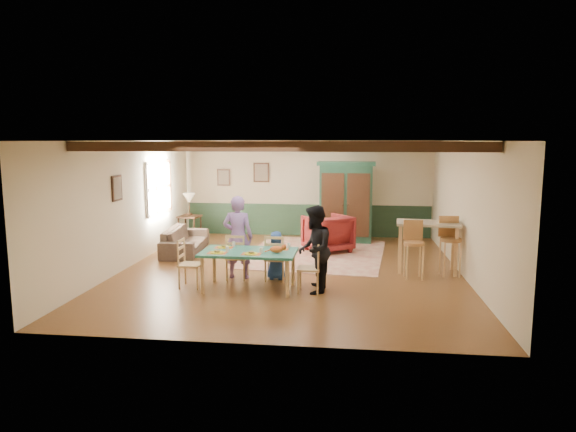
# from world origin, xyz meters

# --- Properties ---
(floor) EXTENTS (8.00, 8.00, 0.00)m
(floor) POSITION_xyz_m (0.00, 0.00, 0.00)
(floor) COLOR #5A3419
(floor) RESTS_ON ground
(wall_back) EXTENTS (7.00, 0.02, 2.70)m
(wall_back) POSITION_xyz_m (0.00, 4.00, 1.35)
(wall_back) COLOR beige
(wall_back) RESTS_ON floor
(wall_left) EXTENTS (0.02, 8.00, 2.70)m
(wall_left) POSITION_xyz_m (-3.50, 0.00, 1.35)
(wall_left) COLOR beige
(wall_left) RESTS_ON floor
(wall_right) EXTENTS (0.02, 8.00, 2.70)m
(wall_right) POSITION_xyz_m (3.50, 0.00, 1.35)
(wall_right) COLOR beige
(wall_right) RESTS_ON floor
(ceiling) EXTENTS (7.00, 8.00, 0.02)m
(ceiling) POSITION_xyz_m (0.00, 0.00, 2.70)
(ceiling) COLOR silver
(ceiling) RESTS_ON wall_back
(wainscot_back) EXTENTS (6.95, 0.03, 0.90)m
(wainscot_back) POSITION_xyz_m (0.00, 3.98, 0.45)
(wainscot_back) COLOR #1B3220
(wainscot_back) RESTS_ON floor
(ceiling_beam_front) EXTENTS (6.95, 0.16, 0.16)m
(ceiling_beam_front) POSITION_xyz_m (0.00, -2.30, 2.61)
(ceiling_beam_front) COLOR black
(ceiling_beam_front) RESTS_ON ceiling
(ceiling_beam_mid) EXTENTS (6.95, 0.16, 0.16)m
(ceiling_beam_mid) POSITION_xyz_m (0.00, 0.40, 2.61)
(ceiling_beam_mid) COLOR black
(ceiling_beam_mid) RESTS_ON ceiling
(ceiling_beam_back) EXTENTS (6.95, 0.16, 0.16)m
(ceiling_beam_back) POSITION_xyz_m (0.00, 3.00, 2.61)
(ceiling_beam_back) COLOR black
(ceiling_beam_back) RESTS_ON ceiling
(window_left) EXTENTS (0.06, 1.60, 1.30)m
(window_left) POSITION_xyz_m (-3.47, 1.70, 1.55)
(window_left) COLOR white
(window_left) RESTS_ON wall_left
(picture_left_wall) EXTENTS (0.04, 0.42, 0.52)m
(picture_left_wall) POSITION_xyz_m (-3.47, -0.60, 1.75)
(picture_left_wall) COLOR gray
(picture_left_wall) RESTS_ON wall_left
(picture_back_a) EXTENTS (0.45, 0.04, 0.55)m
(picture_back_a) POSITION_xyz_m (-1.30, 3.97, 1.80)
(picture_back_a) COLOR gray
(picture_back_a) RESTS_ON wall_back
(picture_back_b) EXTENTS (0.38, 0.04, 0.48)m
(picture_back_b) POSITION_xyz_m (-2.40, 3.97, 1.65)
(picture_back_b) COLOR gray
(picture_back_b) RESTS_ON wall_back
(dining_table) EXTENTS (1.73, 0.98, 0.72)m
(dining_table) POSITION_xyz_m (-0.59, -1.50, 0.36)
(dining_table) COLOR #206754
(dining_table) RESTS_ON floor
(dining_chair_far_left) EXTENTS (0.41, 0.43, 0.91)m
(dining_chair_far_left) POSITION_xyz_m (-0.96, -0.80, 0.45)
(dining_chair_far_left) COLOR tan
(dining_chair_far_left) RESTS_ON floor
(dining_chair_far_right) EXTENTS (0.41, 0.43, 0.91)m
(dining_chair_far_right) POSITION_xyz_m (-0.20, -0.82, 0.45)
(dining_chair_far_right) COLOR tan
(dining_chair_far_right) RESTS_ON floor
(dining_chair_end_left) EXTENTS (0.43, 0.41, 0.91)m
(dining_chair_end_left) POSITION_xyz_m (-1.69, -1.48, 0.45)
(dining_chair_end_left) COLOR tan
(dining_chair_end_left) RESTS_ON floor
(dining_chair_end_right) EXTENTS (0.43, 0.41, 0.91)m
(dining_chair_end_right) POSITION_xyz_m (0.50, -1.51, 0.45)
(dining_chair_end_right) COLOR tan
(dining_chair_end_right) RESTS_ON floor
(person_man) EXTENTS (0.61, 0.40, 1.65)m
(person_man) POSITION_xyz_m (-0.96, -0.73, 0.82)
(person_man) COLOR #8562A8
(person_man) RESTS_ON floor
(person_woman) EXTENTS (0.61, 0.77, 1.57)m
(person_woman) POSITION_xyz_m (0.60, -1.52, 0.79)
(person_woman) COLOR black
(person_woman) RESTS_ON floor
(person_child) EXTENTS (0.47, 0.31, 0.96)m
(person_child) POSITION_xyz_m (-0.20, -0.74, 0.48)
(person_child) COLOR #22468B
(person_child) RESTS_ON floor
(cat) EXTENTS (0.35, 0.14, 0.17)m
(cat) POSITION_xyz_m (-0.07, -1.60, 0.80)
(cat) COLOR orange
(cat) RESTS_ON dining_table
(place_setting_near_left) EXTENTS (0.39, 0.29, 0.11)m
(place_setting_near_left) POSITION_xyz_m (-1.12, -1.73, 0.77)
(place_setting_near_left) COLOR gold
(place_setting_near_left) RESTS_ON dining_table
(place_setting_near_center) EXTENTS (0.39, 0.29, 0.11)m
(place_setting_near_center) POSITION_xyz_m (-0.50, -1.74, 0.77)
(place_setting_near_center) COLOR gold
(place_setting_near_center) RESTS_ON dining_table
(place_setting_far_left) EXTENTS (0.39, 0.29, 0.11)m
(place_setting_far_left) POSITION_xyz_m (-1.11, -1.25, 0.77)
(place_setting_far_left) COLOR gold
(place_setting_far_left) RESTS_ON dining_table
(place_setting_far_right) EXTENTS (0.39, 0.29, 0.11)m
(place_setting_far_right) POSITION_xyz_m (-0.06, -1.27, 0.77)
(place_setting_far_right) COLOR gold
(place_setting_far_right) RESTS_ON dining_table
(area_rug) EXTENTS (3.57, 4.11, 0.01)m
(area_rug) POSITION_xyz_m (0.40, 1.65, 0.01)
(area_rug) COLOR beige
(area_rug) RESTS_ON floor
(armoire) EXTENTS (1.55, 0.68, 2.15)m
(armoire) POSITION_xyz_m (1.12, 3.22, 1.07)
(armoire) COLOR #153625
(armoire) RESTS_ON floor
(armchair) EXTENTS (1.38, 1.38, 0.91)m
(armchair) POSITION_xyz_m (0.70, 1.91, 0.45)
(armchair) COLOR #4F0F13
(armchair) RESTS_ON floor
(sofa) EXTENTS (0.99, 2.12, 0.60)m
(sofa) POSITION_xyz_m (-2.76, 1.43, 0.30)
(sofa) COLOR #43342A
(sofa) RESTS_ON floor
(end_table) EXTENTS (0.60, 0.60, 0.67)m
(end_table) POSITION_xyz_m (-3.12, 2.97, 0.33)
(end_table) COLOR black
(end_table) RESTS_ON floor
(table_lamp) EXTENTS (0.35, 0.35, 0.61)m
(table_lamp) POSITION_xyz_m (-3.12, 2.97, 0.98)
(table_lamp) COLOR beige
(table_lamp) RESTS_ON end_table
(counter_table) EXTENTS (1.32, 0.84, 1.05)m
(counter_table) POSITION_xyz_m (2.82, 0.21, 0.52)
(counter_table) COLOR beige
(counter_table) RESTS_ON floor
(bar_stool_left) EXTENTS (0.43, 0.47, 1.14)m
(bar_stool_left) POSITION_xyz_m (2.48, -0.35, 0.57)
(bar_stool_left) COLOR #B07A44
(bar_stool_left) RESTS_ON floor
(bar_stool_right) EXTENTS (0.47, 0.51, 1.19)m
(bar_stool_right) POSITION_xyz_m (3.24, -0.05, 0.60)
(bar_stool_right) COLOR #B07A44
(bar_stool_right) RESTS_ON floor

